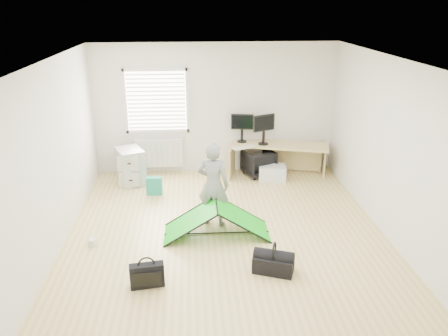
{
  "coord_description": "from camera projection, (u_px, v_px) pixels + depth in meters",
  "views": [
    {
      "loc": [
        -0.49,
        -6.1,
        3.47
      ],
      "look_at": [
        0.0,
        0.4,
        0.95
      ],
      "focal_mm": 35.0,
      "sensor_mm": 36.0,
      "label": 1
    }
  ],
  "objects": [
    {
      "name": "duffel_bag",
      "position": [
        273.0,
        264.0,
        5.92
      ],
      "size": [
        0.6,
        0.45,
        0.24
      ],
      "primitive_type": "cube",
      "rotation": [
        0.0,
        0.0,
        -0.36
      ],
      "color": "black",
      "rests_on": "ground"
    },
    {
      "name": "monitor_right",
      "position": [
        264.0,
        133.0,
        8.93
      ],
      "size": [
        0.48,
        0.29,
        0.46
      ],
      "primitive_type": "cube",
      "rotation": [
        0.0,
        0.0,
        0.42
      ],
      "color": "black",
      "rests_on": "desk"
    },
    {
      "name": "keyboard",
      "position": [
        244.0,
        147.0,
        8.78
      ],
      "size": [
        0.5,
        0.33,
        0.02
      ],
      "primitive_type": "cube",
      "rotation": [
        0.0,
        0.0,
        0.38
      ],
      "color": "beige",
      "rests_on": "desk"
    },
    {
      "name": "thermos",
      "position": [
        264.0,
        138.0,
        9.06
      ],
      "size": [
        0.07,
        0.07,
        0.22
      ],
      "primitive_type": "cylinder",
      "rotation": [
        0.0,
        0.0,
        -0.07
      ],
      "color": "#B16367",
      "rests_on": "desk"
    },
    {
      "name": "person",
      "position": [
        213.0,
        184.0,
        6.99
      ],
      "size": [
        0.6,
        0.49,
        1.41
      ],
      "primitive_type": "imported",
      "rotation": [
        0.0,
        0.0,
        2.8
      ],
      "color": "slate",
      "rests_on": "ground"
    },
    {
      "name": "radiator",
      "position": [
        159.0,
        153.0,
        9.2
      ],
      "size": [
        1.0,
        0.12,
        0.6
      ],
      "primitive_type": "cube",
      "color": "silver",
      "rests_on": "back_wall"
    },
    {
      "name": "laptop_bag",
      "position": [
        147.0,
        275.0,
        5.6
      ],
      "size": [
        0.45,
        0.19,
        0.33
      ],
      "primitive_type": "cube",
      "rotation": [
        0.0,
        0.0,
        0.14
      ],
      "color": "black",
      "rests_on": "ground"
    },
    {
      "name": "tote_bag",
      "position": [
        154.0,
        186.0,
        8.27
      ],
      "size": [
        0.3,
        0.14,
        0.35
      ],
      "primitive_type": "cube",
      "rotation": [
        0.0,
        0.0,
        -0.04
      ],
      "color": "#1D886F",
      "rests_on": "ground"
    },
    {
      "name": "desk",
      "position": [
        279.0,
        159.0,
        9.15
      ],
      "size": [
        2.09,
        1.15,
        0.68
      ],
      "primitive_type": "cube",
      "rotation": [
        0.0,
        0.0,
        -0.27
      ],
      "color": "tan",
      "rests_on": "ground"
    },
    {
      "name": "storage_crate",
      "position": [
        272.0,
        173.0,
        8.97
      ],
      "size": [
        0.58,
        0.44,
        0.3
      ],
      "primitive_type": "cube",
      "rotation": [
        0.0,
        0.0,
        -0.12
      ],
      "color": "silver",
      "rests_on": "ground"
    },
    {
      "name": "white_box",
      "position": [
        93.0,
        242.0,
        6.57
      ],
      "size": [
        0.14,
        0.14,
        0.11
      ],
      "primitive_type": "cube",
      "rotation": [
        0.0,
        0.0,
        -0.35
      ],
      "color": "silver",
      "rests_on": "ground"
    },
    {
      "name": "office_chair",
      "position": [
        259.0,
        163.0,
        9.16
      ],
      "size": [
        0.76,
        0.77,
        0.54
      ],
      "primitive_type": "imported",
      "rotation": [
        0.0,
        0.0,
        3.51
      ],
      "color": "black",
      "rests_on": "ground"
    },
    {
      "name": "ground",
      "position": [
        226.0,
        232.0,
        6.96
      ],
      "size": [
        5.5,
        5.5,
        0.0
      ],
      "primitive_type": "plane",
      "color": "#D2B870",
      "rests_on": "ground"
    },
    {
      "name": "monitor_left",
      "position": [
        242.0,
        132.0,
        9.09
      ],
      "size": [
        0.47,
        0.18,
        0.44
      ],
      "primitive_type": "cube",
      "rotation": [
        0.0,
        0.0,
        -0.17
      ],
      "color": "black",
      "rests_on": "desk"
    },
    {
      "name": "window",
      "position": [
        156.0,
        101.0,
        8.84
      ],
      "size": [
        1.2,
        0.06,
        1.2
      ],
      "primitive_type": "cube",
      "color": "silver",
      "rests_on": "back_wall"
    },
    {
      "name": "back_wall",
      "position": [
        215.0,
        109.0,
        9.03
      ],
      "size": [
        5.0,
        0.02,
        2.7
      ],
      "primitive_type": "cube",
      "color": "silver",
      "rests_on": "ground"
    },
    {
      "name": "filing_cabinet",
      "position": [
        131.0,
        166.0,
        8.74
      ],
      "size": [
        0.66,
        0.74,
        0.71
      ],
      "primitive_type": "cube",
      "rotation": [
        0.0,
        0.0,
        0.41
      ],
      "color": "#B1B3B6",
      "rests_on": "ground"
    },
    {
      "name": "kite",
      "position": [
        217.0,
        219.0,
        6.83
      ],
      "size": [
        1.67,
        0.76,
        0.51
      ],
      "primitive_type": null,
      "rotation": [
        0.0,
        0.0,
        -0.02
      ],
      "color": "#11BB16",
      "rests_on": "ground"
    }
  ]
}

